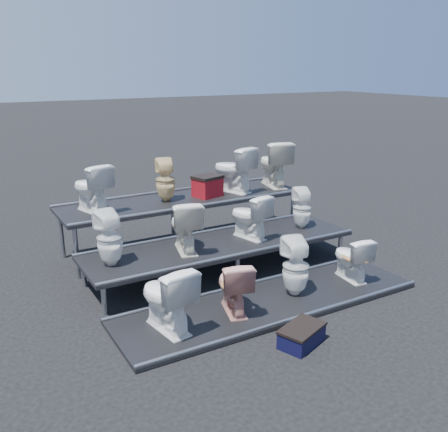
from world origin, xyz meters
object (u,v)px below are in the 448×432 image
toilet_0 (167,297)px  toilet_4 (110,238)px  red_crate (208,187)px  toilet_1 (234,285)px  toilet_11 (274,163)px  toilet_3 (351,258)px  toilet_10 (233,169)px  step_stool (302,337)px  toilet_7 (302,208)px  toilet_5 (185,225)px  toilet_9 (166,180)px  toilet_8 (91,188)px  toilet_6 (249,216)px  toilet_2 (296,266)px

toilet_0 → toilet_4: (-0.24, 1.30, 0.37)m
toilet_0 → red_crate: (1.90, 2.53, 0.55)m
toilet_1 → toilet_11: size_ratio=0.81×
toilet_3 → toilet_10: size_ratio=0.80×
toilet_0 → step_stool: size_ratio=1.51×
toilet_7 → toilet_10: bearing=-49.1°
toilet_11 → toilet_5: bearing=41.0°
toilet_4 → red_crate: size_ratio=1.72×
toilet_0 → toilet_9: bearing=-121.9°
toilet_8 → step_stool: size_ratio=1.40×
toilet_1 → toilet_10: (1.55, 2.60, 0.86)m
toilet_6 → step_stool: size_ratio=1.30×
toilet_3 → toilet_8: 4.05m
red_crate → step_stool: (-0.68, -3.51, -0.92)m
toilet_7 → toilet_3: bearing=103.0°
toilet_0 → toilet_3: bearing=171.9°
toilet_1 → red_crate: red_crate is taller
toilet_0 → toilet_1: 0.91m
toilet_9 → toilet_5: bearing=92.4°
step_stool → toilet_5: bearing=78.0°
toilet_0 → toilet_3: (2.89, 0.00, -0.08)m
toilet_7 → toilet_9: bearing=-16.9°
toilet_0 → toilet_2: 1.88m
toilet_4 → toilet_7: 3.25m
toilet_2 → toilet_5: size_ratio=1.05×
toilet_4 → toilet_9: size_ratio=1.06×
toilet_7 → toilet_11: size_ratio=0.78×
toilet_11 → red_crate: (-1.45, -0.07, -0.27)m
toilet_0 → toilet_3: 2.90m
toilet_2 → step_stool: bearing=70.3°
toilet_5 → toilet_1: bearing=106.4°
toilet_0 → toilet_2: bearing=171.9°
toilet_2 → toilet_3: size_ratio=1.23×
toilet_4 → toilet_7: bearing=174.3°
toilet_7 → toilet_9: toilet_9 is taller
toilet_0 → toilet_5: size_ratio=1.07×
toilet_3 → toilet_4: size_ratio=0.86×
toilet_11 → toilet_2: bearing=73.9°
toilet_6 → toilet_8: 2.48m
toilet_0 → toilet_1: (0.91, 0.00, -0.06)m
toilet_3 → toilet_7: size_ratio=0.97×
toilet_10 → toilet_5: bearing=21.5°
toilet_11 → step_stool: toilet_11 is taller
toilet_6 → toilet_9: (-0.83, 1.30, 0.41)m
toilet_4 → step_stool: 2.81m
toilet_0 → toilet_5: toilet_5 is taller
toilet_3 → toilet_10: 2.78m
red_crate → toilet_0: bearing=-142.4°
toilet_1 → toilet_4: 1.79m
toilet_7 → toilet_10: toilet_10 is taller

